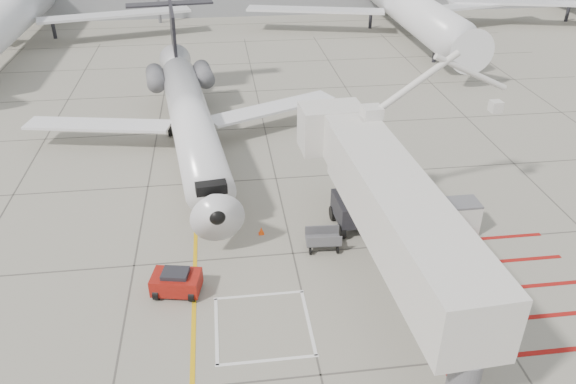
{
  "coord_description": "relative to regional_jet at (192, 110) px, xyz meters",
  "views": [
    {
      "loc": [
        -3.22,
        -19.01,
        17.31
      ],
      "look_at": [
        0.0,
        6.0,
        2.5
      ],
      "focal_mm": 35.0,
      "sensor_mm": 36.0,
      "label": 1
    }
  ],
  "objects": [
    {
      "name": "pushback_tug",
      "position": [
        -0.77,
        -12.94,
        -3.18
      ],
      "size": [
        2.43,
        1.79,
        1.29
      ],
      "primitive_type": null,
      "rotation": [
        0.0,
        0.0,
        -0.2
      ],
      "color": "maroon",
      "rests_on": "ground_plane"
    },
    {
      "name": "jet_bridge",
      "position": [
        9.06,
        -14.64,
        0.01
      ],
      "size": [
        10.2,
        19.69,
        7.68
      ],
      "primitive_type": null,
      "rotation": [
        0.0,
        0.0,
        0.06
      ],
      "color": "silver",
      "rests_on": "ground_plane"
    },
    {
      "name": "ground_power_unit",
      "position": [
        13.9,
        -9.74,
        -2.9
      ],
      "size": [
        2.33,
        1.37,
        1.84
      ],
      "primitive_type": null,
      "rotation": [
        0.0,
        0.0,
        0.01
      ],
      "color": "silver",
      "rests_on": "ground_plane"
    },
    {
      "name": "cone_side",
      "position": [
        3.53,
        -8.67,
        -3.61
      ],
      "size": [
        0.31,
        0.31,
        0.43
      ],
      "primitive_type": "cone",
      "color": "#FF4B0D",
      "rests_on": "ground_plane"
    },
    {
      "name": "regional_jet",
      "position": [
        0.0,
        0.0,
        0.0
      ],
      "size": [
        26.54,
        31.79,
        7.65
      ],
      "primitive_type": null,
      "rotation": [
        0.0,
        0.0,
        0.12
      ],
      "color": "silver",
      "rests_on": "ground_plane"
    },
    {
      "name": "cone_nose",
      "position": [
        1.46,
        -7.68,
        -3.54
      ],
      "size": [
        0.41,
        0.41,
        0.57
      ],
      "primitive_type": "cone",
      "color": "#F0400C",
      "rests_on": "ground_plane"
    },
    {
      "name": "baggage_cart",
      "position": [
        6.58,
        -10.41,
        -3.26
      ],
      "size": [
        1.84,
        1.22,
        1.12
      ],
      "primitive_type": null,
      "rotation": [
        0.0,
        0.0,
        -0.06
      ],
      "color": "#525257",
      "rests_on": "ground_plane"
    },
    {
      "name": "ground_plane",
      "position": [
        4.98,
        -14.64,
        -3.82
      ],
      "size": [
        260.0,
        260.0,
        0.0
      ],
      "primitive_type": "plane",
      "color": "gray",
      "rests_on": "ground"
    }
  ]
}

